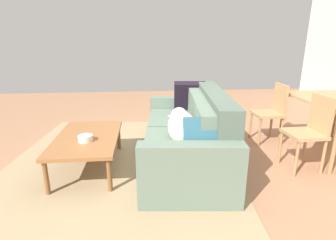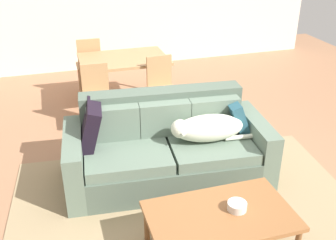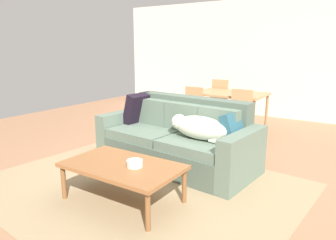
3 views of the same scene
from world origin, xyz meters
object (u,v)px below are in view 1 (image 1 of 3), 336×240
(coffee_table, at_px, (87,140))
(dining_chair_near_left, at_px, (272,110))
(dining_chair_near_right, at_px, (310,129))
(bowl_on_coffee_table, at_px, (85,138))
(throw_pillow_by_left_arm, at_px, (189,97))
(dog_on_left_cushion, at_px, (182,126))
(dining_table, at_px, (336,105))
(throw_pillow_by_right_arm, at_px, (203,137))
(couch, at_px, (189,136))

(coffee_table, distance_m, dining_chair_near_left, 2.71)
(dining_chair_near_left, distance_m, dining_chair_near_right, 0.91)
(bowl_on_coffee_table, bearing_deg, dining_chair_near_right, 87.90)
(throw_pillow_by_left_arm, distance_m, coffee_table, 1.67)
(dog_on_left_cushion, xyz_separation_m, dining_table, (-0.46, 2.15, 0.07))
(throw_pillow_by_right_arm, xyz_separation_m, dining_chair_near_right, (-0.46, 1.41, -0.13))
(dog_on_left_cushion, bearing_deg, throw_pillow_by_right_arm, 24.12)
(dining_chair_near_left, bearing_deg, bowl_on_coffee_table, -72.21)
(bowl_on_coffee_table, distance_m, dining_chair_near_right, 2.63)
(couch, xyz_separation_m, dining_chair_near_right, (0.34, 1.39, 0.17))
(bowl_on_coffee_table, relative_size, dining_table, 0.13)
(couch, bearing_deg, dining_chair_near_left, 117.90)
(dining_chair_near_left, bearing_deg, throw_pillow_by_left_arm, -99.89)
(couch, relative_size, throw_pillow_by_right_arm, 6.08)
(throw_pillow_by_right_arm, relative_size, dining_chair_near_left, 0.41)
(couch, bearing_deg, throw_pillow_by_left_arm, 176.00)
(throw_pillow_by_right_arm, bearing_deg, dining_chair_near_left, 134.76)
(dining_table, bearing_deg, couch, -87.95)
(bowl_on_coffee_table, bearing_deg, dining_table, 95.57)
(coffee_table, bearing_deg, dining_chair_near_right, 84.62)
(dining_table, bearing_deg, bowl_on_coffee_table, -84.43)
(coffee_table, relative_size, bowl_on_coffee_table, 7.41)
(dog_on_left_cushion, relative_size, throw_pillow_by_right_arm, 2.48)
(throw_pillow_by_left_arm, xyz_separation_m, dining_chair_near_right, (1.13, 1.26, -0.17))
(dog_on_left_cushion, distance_m, coffee_table, 1.16)
(throw_pillow_by_right_arm, xyz_separation_m, bowl_on_coffee_table, (-0.56, -1.23, -0.19))
(dining_table, bearing_deg, dog_on_left_cushion, -77.92)
(throw_pillow_by_left_arm, distance_m, throw_pillow_by_right_arm, 1.61)
(dining_chair_near_left, xyz_separation_m, dining_chair_near_right, (0.91, 0.02, 0.01))
(throw_pillow_by_right_arm, height_order, dining_chair_near_right, dining_chair_near_right)
(dining_chair_near_right, bearing_deg, throw_pillow_by_left_arm, -134.84)
(couch, height_order, bowl_on_coffee_table, couch)
(dog_on_left_cushion, xyz_separation_m, coffee_table, (-0.30, -1.10, -0.24))
(dining_chair_near_right, bearing_deg, dog_on_left_cushion, -90.98)
(dining_table, distance_m, dining_chair_near_left, 0.82)
(throw_pillow_by_right_arm, relative_size, bowl_on_coffee_table, 2.25)
(dog_on_left_cushion, height_order, throw_pillow_by_right_arm, throw_pillow_by_right_arm)
(dog_on_left_cushion, bearing_deg, couch, 162.95)
(throw_pillow_by_left_arm, relative_size, coffee_table, 0.38)
(bowl_on_coffee_table, relative_size, dining_chair_near_left, 0.18)
(couch, relative_size, dining_table, 1.77)
(couch, distance_m, throw_pillow_by_left_arm, 0.87)
(dining_chair_near_right, bearing_deg, coffee_table, -98.15)
(throw_pillow_by_right_arm, distance_m, bowl_on_coffee_table, 1.36)
(throw_pillow_by_right_arm, distance_m, dining_chair_near_right, 1.49)
(throw_pillow_by_left_arm, height_order, coffee_table, throw_pillow_by_left_arm)
(coffee_table, bearing_deg, couch, 94.15)
(bowl_on_coffee_table, xyz_separation_m, dining_table, (-0.31, 3.23, 0.24))
(couch, height_order, dining_chair_near_right, couch)
(dog_on_left_cushion, xyz_separation_m, bowl_on_coffee_table, (-0.15, -1.08, -0.17))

